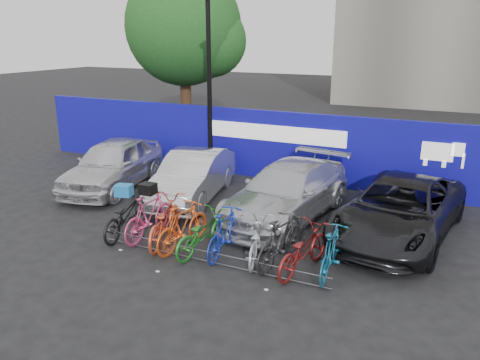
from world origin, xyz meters
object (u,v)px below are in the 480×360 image
Objects in this scene: bike_1 at (149,216)px; bike_4 at (202,233)px; bike_3 at (183,226)px; bike_9 at (331,252)px; bike_7 at (280,241)px; bike_8 at (303,250)px; car_3 at (400,209)px; car_1 at (192,176)px; bike_5 at (225,233)px; car_0 at (113,164)px; bike_2 at (164,221)px; bike_6 at (256,240)px; car_2 at (287,192)px; bike_0 at (126,215)px; tree at (189,30)px; lamppost at (209,84)px; bike_rack at (208,257)px.

bike_4 is (1.61, -0.18, -0.08)m from bike_1.
bike_3 is 3.50m from bike_9.
bike_7 is 0.55m from bike_8.
car_3 is 2.69× the size of bike_8.
bike_5 is at bearing -59.04° from car_1.
car_1 is at bearing -77.42° from bike_1.
bike_5 is (2.14, -0.06, -0.03)m from bike_1.
bike_8 is (0.54, -0.08, -0.06)m from bike_7.
bike_9 is at bearing -169.11° from bike_3.
car_0 reaches higher than car_1.
car_3 is at bearing -166.32° from bike_2.
bike_7 reaches higher than bike_6.
bike_7 reaches higher than bike_3.
bike_6 is at bearing -76.61° from car_2.
car_3 is 3.21m from bike_8.
bike_9 is (4.58, 0.02, -0.04)m from bike_1.
bike_8 is 1.09× the size of bike_9.
car_3 is 2.73× the size of bike_1.
bike_7 is at bearing 174.87° from bike_0.
bike_5 is (5.63, -2.92, -0.25)m from car_0.
car_2 reaches higher than bike_8.
tree is at bearing 89.18° from car_0.
tree is 1.53× the size of car_2.
car_1 is at bearing -175.65° from car_2.
bike_1 is 3.46m from bike_7.
lamppost is 3.08× the size of bike_0.
bike_2 is at bearing 4.23° from bike_4.
bike_rack is 2.69m from bike_9.
car_1 is 3.14m from car_2.
tree is 13.74m from bike_7.
car_1 is at bearing -55.45° from bike_3.
bike_7 is at bearing -167.87° from bike_3.
tree is 13.43m from car_3.
bike_6 is (0.88, 0.64, 0.30)m from bike_rack.
bike_2 is (-5.11, -2.78, -0.17)m from car_3.
bike_3 is at bearing 2.45° from bike_9.
lamppost is (3.57, -4.66, -1.80)m from tree.
bike_8 reaches higher than bike_4.
bike_1 is 1.02× the size of bike_4.
car_2 reaches higher than bike_rack.
bike_2 is 3.52m from bike_8.
bike_9 is (2.44, 0.08, -0.01)m from bike_5.
bike_3 is 0.99× the size of bike_7.
bike_9 is (3.49, 0.21, -0.03)m from bike_3.
bike_3 is (1.09, -0.19, -0.01)m from bike_1.
car_2 reaches higher than bike_4.
bike_8 is at bearing -49.02° from tree.
tree is 12.26m from bike_2.
bike_4 is at bearing -41.85° from car_0.
bike_6 is at bearing 175.35° from bike_0.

